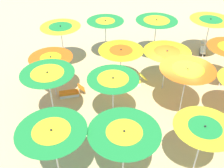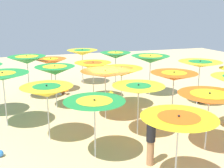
# 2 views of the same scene
# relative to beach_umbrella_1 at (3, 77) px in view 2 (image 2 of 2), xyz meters

# --- Properties ---
(ground) EXTENTS (42.07, 42.07, 0.04)m
(ground) POSITION_rel_beach_umbrella_1_xyz_m (4.96, 0.11, -2.28)
(ground) COLOR #D1B57F
(beach_umbrella_1) EXTENTS (2.22, 2.22, 2.47)m
(beach_umbrella_1) POSITION_rel_beach_umbrella_1_xyz_m (0.00, 0.00, 0.00)
(beach_umbrella_1) COLOR silver
(beach_umbrella_1) RESTS_ON ground
(beach_umbrella_2) EXTENTS (2.01, 2.01, 2.26)m
(beach_umbrella_2) POSITION_rel_beach_umbrella_1_xyz_m (1.62, -2.01, -0.26)
(beach_umbrella_2) COLOR silver
(beach_umbrella_2) RESTS_ON ground
(beach_umbrella_3) EXTENTS (2.09, 2.09, 2.13)m
(beach_umbrella_3) POSITION_rel_beach_umbrella_1_xyz_m (2.96, -3.93, -0.34)
(beach_umbrella_3) COLOR silver
(beach_umbrella_3) RESTS_ON ground
(beach_umbrella_4) EXTENTS (2.09, 2.09, 2.24)m
(beach_umbrella_4) POSITION_rel_beach_umbrella_1_xyz_m (4.64, -6.37, -0.27)
(beach_umbrella_4) COLOR silver
(beach_umbrella_4) RESTS_ON ground
(beach_umbrella_5) EXTENTS (2.11, 2.11, 2.56)m
(beach_umbrella_5) POSITION_rel_beach_umbrella_1_xyz_m (1.18, 3.96, 0.04)
(beach_umbrella_5) COLOR silver
(beach_umbrella_5) RESTS_ON ground
(beach_umbrella_6) EXTENTS (2.06, 2.06, 2.30)m
(beach_umbrella_6) POSITION_rel_beach_umbrella_1_xyz_m (2.44, 1.78, -0.23)
(beach_umbrella_6) COLOR silver
(beach_umbrella_6) RESTS_ON ground
(beach_umbrella_7) EXTENTS (2.28, 2.28, 2.39)m
(beach_umbrella_7) POSITION_rel_beach_umbrella_1_xyz_m (4.41, -0.58, -0.07)
(beach_umbrella_7) COLOR silver
(beach_umbrella_7) RESTS_ON ground
(beach_umbrella_8) EXTENTS (2.11, 2.11, 2.17)m
(beach_umbrella_8) POSITION_rel_beach_umbrella_1_xyz_m (5.11, -2.71, -0.32)
(beach_umbrella_8) COLOR silver
(beach_umbrella_8) RESTS_ON ground
(beach_umbrella_9) EXTENTS (2.23, 2.23, 2.20)m
(beach_umbrella_9) POSITION_rel_beach_umbrella_1_xyz_m (6.95, -4.69, -0.31)
(beach_umbrella_9) COLOR silver
(beach_umbrella_9) RESTS_ON ground
(beach_umbrella_10) EXTENTS (1.98, 1.98, 2.18)m
(beach_umbrella_10) POSITION_rel_beach_umbrella_1_xyz_m (2.62, 5.09, -0.32)
(beach_umbrella_10) COLOR silver
(beach_umbrella_10) RESTS_ON ground
(beach_umbrella_11) EXTENTS (2.11, 2.11, 2.23)m
(beach_umbrella_11) POSITION_rel_beach_umbrella_1_xyz_m (4.70, 2.64, -0.27)
(beach_umbrella_11) COLOR silver
(beach_umbrella_11) RESTS_ON ground
(beach_umbrella_12) EXTENTS (2.21, 2.21, 2.20)m
(beach_umbrella_12) POSITION_rel_beach_umbrella_1_xyz_m (5.72, 0.76, -0.33)
(beach_umbrella_12) COLOR silver
(beach_umbrella_12) RESTS_ON ground
(beach_umbrella_13) EXTENTS (2.14, 2.14, 2.33)m
(beach_umbrella_13) POSITION_rel_beach_umbrella_1_xyz_m (7.32, -1.72, -0.16)
(beach_umbrella_13) COLOR silver
(beach_umbrella_13) RESTS_ON ground
(beach_umbrella_15) EXTENTS (2.12, 2.12, 2.47)m
(beach_umbrella_15) POSITION_rel_beach_umbrella_1_xyz_m (4.95, 6.36, -0.03)
(beach_umbrella_15) COLOR silver
(beach_umbrella_15) RESTS_ON ground
(beach_umbrella_16) EXTENTS (2.05, 2.05, 2.42)m
(beach_umbrella_16) POSITION_rel_beach_umbrella_1_xyz_m (6.83, 4.76, -0.09)
(beach_umbrella_16) COLOR silver
(beach_umbrella_16) RESTS_ON ground
(beach_umbrella_17) EXTENTS (2.29, 2.29, 2.49)m
(beach_umbrella_17) POSITION_rel_beach_umbrella_1_xyz_m (8.16, 2.30, -0.04)
(beach_umbrella_17) COLOR silver
(beach_umbrella_17) RESTS_ON ground
(beach_umbrella_18) EXTENTS (2.29, 2.29, 2.46)m
(beach_umbrella_18) POSITION_rel_beach_umbrella_1_xyz_m (9.82, -0.20, -0.01)
(beach_umbrella_18) COLOR silver
(beach_umbrella_18) RESTS_ON ground
(lounger_0) EXTENTS (1.26, 1.16, 0.60)m
(lounger_0) POSITION_rel_beach_umbrella_1_xyz_m (5.19, 2.17, -2.06)
(lounger_0) COLOR silver
(lounger_0) RESTS_ON ground
(lounger_1) EXTENTS (1.27, 0.60, 0.68)m
(lounger_1) POSITION_rel_beach_umbrella_1_xyz_m (10.48, -0.05, -2.04)
(lounger_1) COLOR #333338
(lounger_1) RESTS_ON ground
(lounger_2) EXTENTS (1.11, 1.16, 0.56)m
(lounger_2) POSITION_rel_beach_umbrella_1_xyz_m (2.92, 4.41, -2.06)
(lounger_2) COLOR silver
(lounger_2) RESTS_ON ground
(beachgoer_2) EXTENTS (0.30, 0.30, 1.84)m
(beachgoer_2) POSITION_rel_beach_umbrella_1_xyz_m (4.54, -5.00, -1.29)
(beachgoer_2) COLOR #A3704C
(beachgoer_2) RESTS_ON ground
(beach_ball) EXTENTS (0.24, 0.24, 0.24)m
(beach_ball) POSITION_rel_beach_umbrella_1_xyz_m (-0.19, -2.81, -2.14)
(beach_ball) COLOR #337FE5
(beach_ball) RESTS_ON ground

